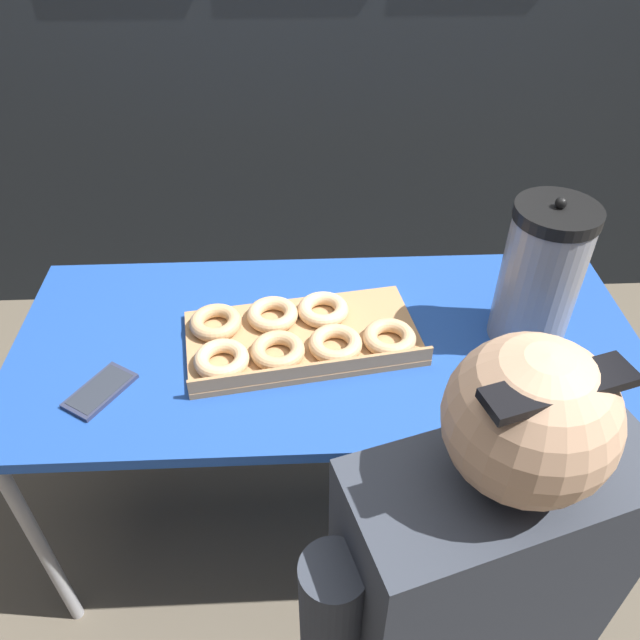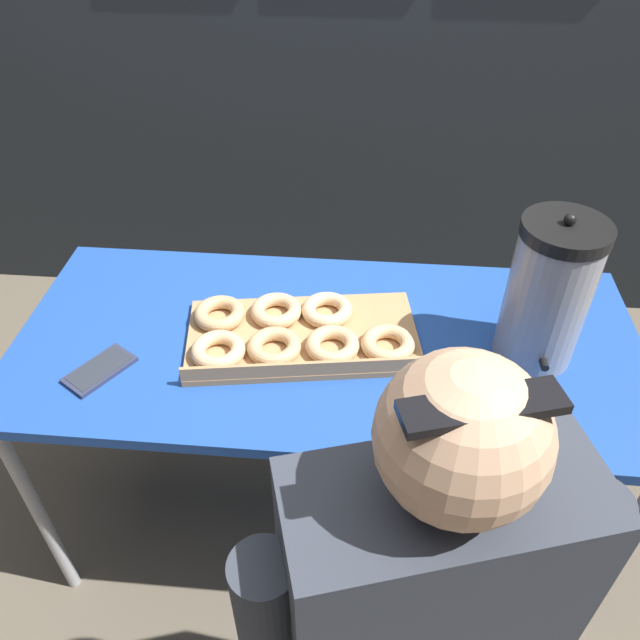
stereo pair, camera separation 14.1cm
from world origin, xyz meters
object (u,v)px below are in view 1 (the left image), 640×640
(donut_box, at_px, (296,336))
(person_seated, at_px, (459,631))
(cell_phone, at_px, (100,391))
(coffee_urn, at_px, (540,275))

(donut_box, bearing_deg, person_seated, -75.09)
(donut_box, bearing_deg, cell_phone, -170.72)
(donut_box, xyz_separation_m, coffee_urn, (0.54, 0.01, 0.15))
(coffee_urn, height_order, person_seated, person_seated)
(cell_phone, bearing_deg, donut_box, 51.09)
(donut_box, distance_m, person_seated, 0.68)
(donut_box, xyz_separation_m, cell_phone, (-0.42, -0.14, -0.02))
(coffee_urn, distance_m, cell_phone, 0.98)
(donut_box, xyz_separation_m, person_seated, (0.27, -0.61, -0.14))
(donut_box, bearing_deg, coffee_urn, -7.53)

